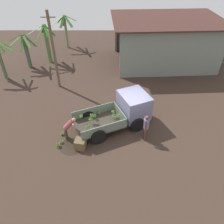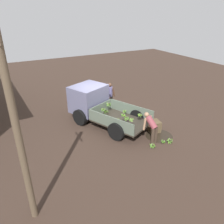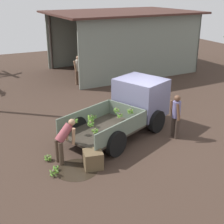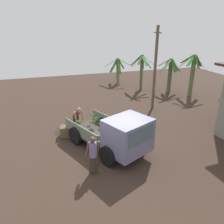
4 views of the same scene
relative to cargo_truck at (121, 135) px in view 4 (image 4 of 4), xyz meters
The scene contains 14 objects.
ground 1.07m from the cargo_truck, 78.11° to the right, with size 36.00×36.00×0.00m, color #3C2C23.
mud_patch_0 3.93m from the cargo_truck, 146.61° to the right, with size 1.34×1.34×0.01m, color black.
cargo_truck is the anchor object (origin of this frame).
utility_pole 6.83m from the cargo_truck, 139.68° to the left, with size 0.95×0.19×5.58m.
banana_palm_0 13.24m from the cargo_truck, 161.37° to the left, with size 2.49×2.27×2.54m.
banana_palm_2 11.20m from the cargo_truck, 137.62° to the left, with size 2.27×2.29×2.94m.
banana_palm_4 10.95m from the cargo_truck, 127.83° to the left, with size 2.44×2.44×3.42m.
banana_palm_5 11.06m from the cargo_truck, 150.46° to the left, with size 2.34×1.88×3.18m.
person_foreground_visitor 1.77m from the cargo_truck, 57.44° to the right, with size 0.31×0.64×1.67m.
person_worker_loading 3.62m from the cargo_truck, 156.97° to the right, with size 0.75×0.61×1.41m.
banana_bunch_on_ground_0 4.11m from the cargo_truck, 163.08° to the right, with size 0.27×0.28×0.19m.
banana_bunch_on_ground_1 4.30m from the cargo_truck, 153.85° to the right, with size 0.20×0.20×0.16m.
banana_bunch_on_ground_2 4.53m from the cargo_truck, 151.43° to the right, with size 0.28×0.29×0.23m.
wooden_crate_0 3.49m from the cargo_truck, 140.71° to the right, with size 0.58×0.58×0.56m, color brown.
Camera 4 is at (8.06, -2.73, 5.61)m, focal length 35.00 mm.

